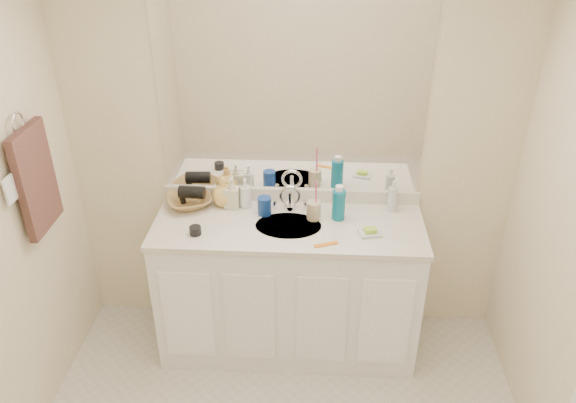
# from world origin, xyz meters

# --- Properties ---
(wall_back) EXTENTS (2.60, 0.02, 2.40)m
(wall_back) POSITION_xyz_m (0.00, 1.30, 1.20)
(wall_back) COLOR beige
(wall_back) RESTS_ON floor
(vanity_cabinet) EXTENTS (1.50, 0.55, 0.85)m
(vanity_cabinet) POSITION_xyz_m (0.00, 1.02, 0.42)
(vanity_cabinet) COLOR white
(vanity_cabinet) RESTS_ON floor
(countertop) EXTENTS (1.52, 0.57, 0.03)m
(countertop) POSITION_xyz_m (0.00, 1.02, 0.86)
(countertop) COLOR silver
(countertop) RESTS_ON vanity_cabinet
(backsplash) EXTENTS (1.52, 0.03, 0.08)m
(backsplash) POSITION_xyz_m (0.00, 1.29, 0.92)
(backsplash) COLOR silver
(backsplash) RESTS_ON countertop
(sink_basin) EXTENTS (0.37, 0.37, 0.02)m
(sink_basin) POSITION_xyz_m (0.00, 1.00, 0.87)
(sink_basin) COLOR beige
(sink_basin) RESTS_ON countertop
(faucet) EXTENTS (0.02, 0.02, 0.11)m
(faucet) POSITION_xyz_m (0.00, 1.18, 0.94)
(faucet) COLOR silver
(faucet) RESTS_ON countertop
(mirror) EXTENTS (1.48, 0.01, 1.20)m
(mirror) POSITION_xyz_m (0.00, 1.29, 1.56)
(mirror) COLOR white
(mirror) RESTS_ON wall_back
(blue_mug) EXTENTS (0.10, 0.10, 0.11)m
(blue_mug) POSITION_xyz_m (-0.14, 1.12, 0.93)
(blue_mug) COLOR navy
(blue_mug) RESTS_ON countertop
(tan_cup) EXTENTS (0.08, 0.08, 0.11)m
(tan_cup) POSITION_xyz_m (0.14, 1.09, 0.93)
(tan_cup) COLOR tan
(tan_cup) RESTS_ON countertop
(toothbrush) EXTENTS (0.02, 0.04, 0.19)m
(toothbrush) POSITION_xyz_m (0.15, 1.09, 1.03)
(toothbrush) COLOR #E93D7D
(toothbrush) RESTS_ON tan_cup
(mouthwash_bottle) EXTENTS (0.09, 0.09, 0.18)m
(mouthwash_bottle) POSITION_xyz_m (0.28, 1.10, 0.97)
(mouthwash_bottle) COLOR #0B6786
(mouthwash_bottle) RESTS_ON countertop
(clear_pump_bottle) EXTENTS (0.06, 0.06, 0.15)m
(clear_pump_bottle) POSITION_xyz_m (0.59, 1.21, 0.95)
(clear_pump_bottle) COLOR silver
(clear_pump_bottle) RESTS_ON countertop
(soap_dish) EXTENTS (0.13, 0.11, 0.01)m
(soap_dish) POSITION_xyz_m (0.45, 0.94, 0.89)
(soap_dish) COLOR silver
(soap_dish) RESTS_ON countertop
(green_soap) EXTENTS (0.07, 0.06, 0.02)m
(green_soap) POSITION_xyz_m (0.45, 0.94, 0.90)
(green_soap) COLOR #A8D032
(green_soap) RESTS_ON soap_dish
(orange_comb) EXTENTS (0.13, 0.07, 0.01)m
(orange_comb) POSITION_xyz_m (0.21, 0.82, 0.88)
(orange_comb) COLOR orange
(orange_comb) RESTS_ON countertop
(dark_jar) EXTENTS (0.08, 0.08, 0.05)m
(dark_jar) POSITION_xyz_m (-0.50, 0.89, 0.90)
(dark_jar) COLOR black
(dark_jar) RESTS_ON countertop
(soap_bottle_white) EXTENTS (0.08, 0.08, 0.18)m
(soap_bottle_white) POSITION_xyz_m (-0.26, 1.20, 0.97)
(soap_bottle_white) COLOR white
(soap_bottle_white) RESTS_ON countertop
(soap_bottle_cream) EXTENTS (0.09, 0.10, 0.19)m
(soap_bottle_cream) POSITION_xyz_m (-0.34, 1.20, 0.97)
(soap_bottle_cream) COLOR beige
(soap_bottle_cream) RESTS_ON countertop
(soap_bottle_yellow) EXTENTS (0.16, 0.16, 0.18)m
(soap_bottle_yellow) POSITION_xyz_m (-0.39, 1.22, 0.97)
(soap_bottle_yellow) COLOR #F1BF5D
(soap_bottle_yellow) RESTS_ON countertop
(wicker_basket) EXTENTS (0.34, 0.34, 0.06)m
(wicker_basket) POSITION_xyz_m (-0.59, 1.19, 0.91)
(wicker_basket) COLOR olive
(wicker_basket) RESTS_ON countertop
(hair_dryer) EXTENTS (0.15, 0.08, 0.07)m
(hair_dryer) POSITION_xyz_m (-0.57, 1.19, 0.97)
(hair_dryer) COLOR black
(hair_dryer) RESTS_ON wicker_basket
(towel_ring) EXTENTS (0.01, 0.11, 0.11)m
(towel_ring) POSITION_xyz_m (-1.27, 0.77, 1.55)
(towel_ring) COLOR silver
(towel_ring) RESTS_ON wall_left
(hand_towel) EXTENTS (0.04, 0.32, 0.55)m
(hand_towel) POSITION_xyz_m (-1.25, 0.77, 1.25)
(hand_towel) COLOR #36201C
(hand_towel) RESTS_ON towel_ring
(switch_plate) EXTENTS (0.01, 0.08, 0.13)m
(switch_plate) POSITION_xyz_m (-1.27, 0.57, 1.30)
(switch_plate) COLOR white
(switch_plate) RESTS_ON wall_left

